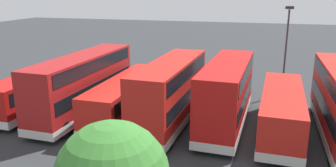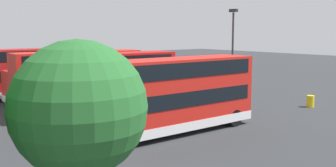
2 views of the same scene
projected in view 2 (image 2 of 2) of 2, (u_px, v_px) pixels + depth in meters
ground_plane at (176, 94)px, 37.89m from camera, size 140.00×140.00×0.00m
bus_double_decker_near_end at (173, 93)px, 23.18m from camera, size 2.73×11.47×4.55m
bus_single_deck_second at (134, 99)px, 25.96m from camera, size 3.03×10.37×2.95m
bus_double_decker_third at (111, 81)px, 28.89m from camera, size 3.04×10.35×4.55m
bus_double_decker_fourth at (79, 77)px, 31.33m from camera, size 3.04×10.52×4.55m
bus_single_deck_fifth at (67, 82)px, 34.47m from camera, size 2.74×10.67×2.95m
bus_double_decker_sixth at (51, 70)px, 36.94m from camera, size 3.02×11.75×4.55m
bus_single_deck_seventh at (39, 75)px, 40.32m from camera, size 2.83×10.89×2.95m
car_hatchback_silver at (174, 84)px, 40.24m from camera, size 2.22×4.12×1.43m
lamp_post_tall at (233, 51)px, 30.81m from camera, size 0.70×0.30×7.90m
waste_bin_yellow at (310, 101)px, 31.54m from camera, size 0.60×0.60×0.95m
tree_leftmost at (79, 109)px, 9.66m from camera, size 3.47×3.47×5.99m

